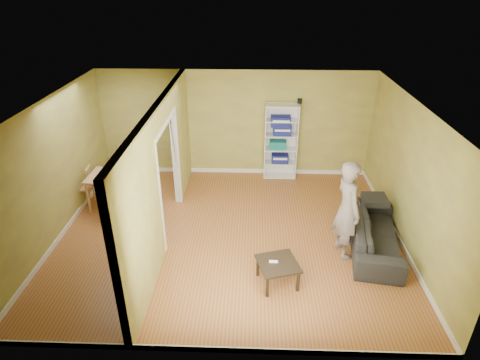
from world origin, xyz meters
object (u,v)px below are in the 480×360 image
bookshelf (281,141)px  chair_far (129,173)px  dining_table (117,179)px  person (348,202)px  chair_near (109,199)px  chair_left (83,186)px  sofa (376,229)px  coffee_table (278,266)px

bookshelf → chair_far: bookshelf is taller
chair_far → dining_table: bearing=70.4°
person → bookshelf: person is taller
person → chair_far: person is taller
chair_near → person: bearing=-2.3°
person → dining_table: person is taller
chair_near → dining_table: bearing=96.8°
dining_table → chair_left: (-0.78, 0.05, -0.22)m
bookshelf → chair_near: (-3.57, -2.14, -0.44)m
chair_left → chair_far: bearing=119.3°
bookshelf → chair_left: 4.62m
person → dining_table: size_ratio=1.81×
dining_table → chair_near: (-0.03, -0.56, -0.17)m
chair_left → dining_table: bearing=81.9°
sofa → coffee_table: (-1.83, -1.03, -0.05)m
coffee_table → chair_left: size_ratio=0.70×
person → chair_far: size_ratio=2.23×
coffee_table → chair_far: 4.41m
bookshelf → chair_near: 4.19m
sofa → bookshelf: 3.36m
bookshelf → chair_left: bookshelf is taller
chair_near → chair_far: size_ratio=1.02×
chair_near → chair_left: bearing=150.8°
bookshelf → chair_far: size_ratio=1.93×
coffee_table → chair_left: (-4.10, 2.41, 0.09)m
coffee_table → chair_near: bearing=151.7°
chair_near → coffee_table: bearing=-18.8°
sofa → chair_near: chair_near is taller
dining_table → person: bearing=-18.4°
chair_near → chair_far: chair_near is taller
bookshelf → chair_far: bearing=-164.5°
chair_far → bookshelf: bearing=-178.0°
bookshelf → coffee_table: size_ratio=3.01×
chair_near → sofa: bearing=1.1°
chair_left → bookshelf: bearing=105.1°
dining_table → chair_near: size_ratio=1.21×
sofa → chair_far: 5.44m
sofa → chair_far: chair_far is taller
sofa → chair_near: 5.23m
chair_near → chair_far: 1.18m
coffee_table → chair_left: chair_left is taller
chair_near → bookshelf: bearing=40.4°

